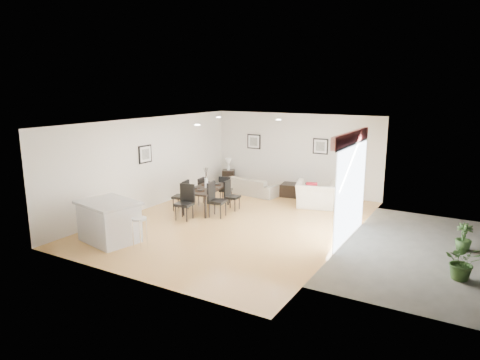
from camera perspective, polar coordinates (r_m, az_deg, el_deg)
The scene contains 28 objects.
ground at distance 11.61m, azimuth -0.52°, elevation -5.61°, with size 8.00×8.00×0.00m, color #DBAB59.
wall_back at distance 14.80m, azimuth 7.39°, elevation 3.58°, with size 6.00×0.04×2.70m, color silver.
wall_front at distance 8.18m, azimuth -14.97°, elevation -3.91°, with size 6.00×0.04×2.70m, color silver.
wall_left at distance 13.03m, azimuth -11.97°, elevation 2.22°, with size 0.04×8.00×2.70m, color silver.
wall_right at distance 10.11m, azimuth 14.27°, elevation -0.79°, with size 0.04×8.00×2.70m, color silver.
ceiling at distance 11.08m, azimuth -0.55°, elevation 7.79°, with size 6.00×8.00×0.02m, color white.
sofa at distance 14.52m, azimuth 1.55°, elevation -0.78°, with size 1.95×0.76×0.57m, color gray.
armchair at distance 13.15m, azimuth 10.11°, elevation -1.94°, with size 1.17×1.02×0.76m, color silver.
courtyard_plant_a at distance 9.21m, azimuth 27.60°, elevation -9.63°, with size 0.64×0.56×0.71m, color #3C6029.
courtyard_plant_b at distance 10.79m, azimuth 27.67°, elevation -6.77°, with size 0.35×0.35×0.62m, color #3C6029.
dining_table at distance 12.60m, azimuth -4.50°, elevation -1.34°, with size 1.01×1.71×0.68m.
dining_chair_wnear at distance 12.65m, azimuth -7.63°, elevation -1.83°, with size 0.48×0.48×0.91m.
dining_chair_wfar at distance 13.29m, azimuth -5.53°, elevation -1.25°, with size 0.42×0.42×0.84m.
dining_chair_enear at distance 11.97m, azimuth -3.40°, elevation -2.33°, with size 0.50×0.50×0.99m.
dining_chair_efar at distance 12.65m, azimuth -1.32°, elevation -1.82°, with size 0.42×0.42×0.87m.
dining_chair_head at distance 11.84m, azimuth -7.28°, elevation -2.62°, with size 0.49×0.49×0.97m.
dining_chair_foot at distance 13.44m, azimuth -1.97°, elevation -1.03°, with size 0.48×0.48×0.84m.
vase at distance 12.54m, azimuth -4.53°, elevation 0.00°, with size 0.74×1.16×0.61m.
coffee_table at distance 14.32m, azimuth 7.63°, elevation -1.38°, with size 1.05×0.63×0.42m, color black.
side_table at distance 15.81m, azimuth -1.54°, elevation 0.32°, with size 0.43×0.43×0.58m, color black.
table_lamp at distance 15.70m, azimuth -1.55°, elevation 2.35°, with size 0.23×0.23×0.43m.
cushion at distance 13.03m, azimuth 9.53°, elevation -1.05°, with size 0.33×0.10×0.33m, color maroon.
kitchen_island at distance 10.54m, azimuth -17.04°, elevation -5.27°, with size 1.57×1.32×0.97m.
bar_stool at distance 9.85m, azimuth -13.27°, elevation -5.50°, with size 0.33×0.33×0.72m.
framed_print_back_left at distance 15.41m, azimuth 1.87°, elevation 5.14°, with size 0.52×0.04×0.52m.
framed_print_back_right at distance 14.41m, azimuth 10.68°, elevation 4.43°, with size 0.52×0.04×0.52m.
framed_print_left_wall at distance 12.82m, azimuth -12.53°, elevation 3.39°, with size 0.04×0.52×0.52m.
sliding_door at distance 10.34m, azimuth 14.58°, elevation 1.27°, with size 0.12×2.70×2.57m.
Camera 1 is at (5.63, -9.51, 3.58)m, focal length 32.00 mm.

